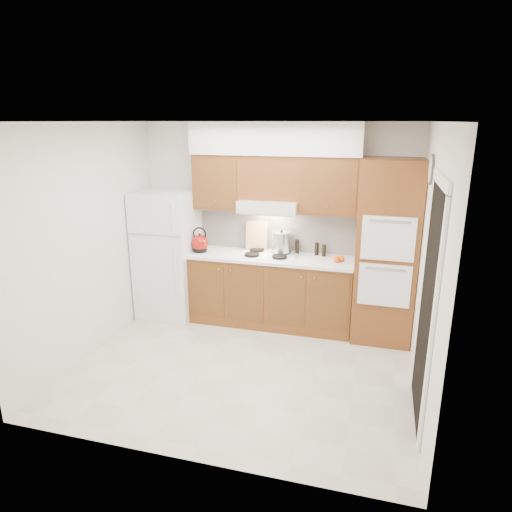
{
  "coord_description": "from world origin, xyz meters",
  "views": [
    {
      "loc": [
        1.33,
        -4.27,
        2.61
      ],
      "look_at": [
        0.02,
        0.45,
        1.15
      ],
      "focal_mm": 32.0,
      "sensor_mm": 36.0,
      "label": 1
    }
  ],
  "objects_px": {
    "kettle": "(200,243)",
    "oven_cabinet": "(386,252)",
    "stock_pot": "(281,242)",
    "fridge": "(168,255)"
  },
  "relations": [
    {
      "from": "oven_cabinet",
      "to": "kettle",
      "type": "bearing_deg",
      "value": -178.78
    },
    {
      "from": "fridge",
      "to": "stock_pot",
      "type": "bearing_deg",
      "value": 6.58
    },
    {
      "from": "fridge",
      "to": "kettle",
      "type": "relative_size",
      "value": 7.76
    },
    {
      "from": "kettle",
      "to": "oven_cabinet",
      "type": "bearing_deg",
      "value": -15.25
    },
    {
      "from": "stock_pot",
      "to": "fridge",
      "type": "bearing_deg",
      "value": -173.42
    },
    {
      "from": "kettle",
      "to": "stock_pot",
      "type": "bearing_deg",
      "value": -6.16
    },
    {
      "from": "fridge",
      "to": "kettle",
      "type": "height_order",
      "value": "fridge"
    },
    {
      "from": "oven_cabinet",
      "to": "stock_pot",
      "type": "xyz_separation_m",
      "value": [
        -1.32,
        0.14,
        -0.0
      ]
    },
    {
      "from": "oven_cabinet",
      "to": "kettle",
      "type": "xyz_separation_m",
      "value": [
        -2.37,
        -0.05,
        -0.04
      ]
    },
    {
      "from": "oven_cabinet",
      "to": "stock_pot",
      "type": "distance_m",
      "value": 1.32
    }
  ]
}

